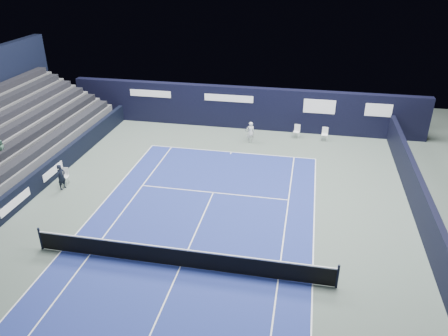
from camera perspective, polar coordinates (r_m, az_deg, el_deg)
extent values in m
plane|color=#4A584F|center=(20.45, -4.12, -9.26)|extent=(48.00, 48.00, 0.00)
cube|color=navy|center=(18.93, -5.72, -12.71)|extent=(10.97, 23.77, 0.01)
cube|color=black|center=(23.53, 24.22, -4.02)|extent=(0.30, 22.00, 1.80)
cube|color=silver|center=(31.35, 9.44, 4.66)|extent=(0.48, 0.47, 0.04)
cube|color=silver|center=(31.43, 9.55, 5.22)|extent=(0.42, 0.11, 0.50)
cylinder|color=silver|center=(31.55, 9.80, 4.35)|extent=(0.02, 0.02, 0.44)
cylinder|color=silver|center=(31.62, 9.16, 4.45)|extent=(0.02, 0.02, 0.44)
cylinder|color=silver|center=(31.24, 9.66, 4.14)|extent=(0.02, 0.02, 0.44)
cylinder|color=silver|center=(31.31, 9.02, 4.24)|extent=(0.02, 0.02, 0.44)
cube|color=white|center=(31.42, 9.57, 5.37)|extent=(0.35, 0.14, 0.32)
cube|color=white|center=(31.25, 13.00, 4.25)|extent=(0.44, 0.43, 0.04)
cube|color=white|center=(31.33, 13.07, 4.82)|extent=(0.42, 0.06, 0.50)
cylinder|color=white|center=(31.48, 13.30, 3.96)|extent=(0.02, 0.02, 0.44)
cylinder|color=white|center=(31.49, 12.66, 4.04)|extent=(0.02, 0.02, 0.44)
cylinder|color=white|center=(31.17, 13.27, 3.73)|extent=(0.02, 0.02, 0.44)
cylinder|color=white|center=(31.18, 12.62, 3.81)|extent=(0.02, 0.02, 0.44)
cube|color=white|center=(26.34, -20.13, -1.09)|extent=(0.47, 0.45, 0.04)
cube|color=white|center=(26.38, -20.07, -0.40)|extent=(0.42, 0.09, 0.50)
cylinder|color=white|center=(26.50, -19.57, -1.35)|extent=(0.02, 0.02, 0.44)
cylinder|color=white|center=(26.64, -20.28, -1.33)|extent=(0.02, 0.02, 0.44)
cylinder|color=white|center=(26.23, -19.83, -1.70)|extent=(0.02, 0.02, 0.44)
cylinder|color=white|center=(26.37, -20.55, -1.67)|extent=(0.02, 0.02, 0.44)
imported|color=black|center=(25.72, -20.47, -1.09)|extent=(0.48, 0.61, 1.46)
cube|color=white|center=(28.82, 0.96, 2.10)|extent=(10.97, 0.06, 0.00)
cube|color=white|center=(18.37, 11.49, -14.63)|extent=(0.06, 23.77, 0.00)
cube|color=white|center=(20.96, -20.47, -10.11)|extent=(0.06, 23.77, 0.00)
cube|color=white|center=(18.36, 7.09, -14.25)|extent=(0.06, 23.77, 0.00)
cube|color=white|center=(20.34, -17.10, -10.77)|extent=(0.06, 23.77, 0.00)
cube|color=white|center=(24.03, -1.41, -3.22)|extent=(8.23, 0.06, 0.00)
cube|color=white|center=(18.93, -5.72, -12.69)|extent=(0.06, 12.80, 0.00)
cube|color=white|center=(28.69, 0.91, 1.98)|extent=(0.06, 0.30, 0.00)
cylinder|color=black|center=(18.09, 14.62, -13.54)|extent=(0.10, 0.10, 1.10)
cylinder|color=black|center=(21.12, -22.86, -8.49)|extent=(0.10, 0.10, 1.10)
cube|color=black|center=(18.65, -5.78, -11.62)|extent=(12.80, 0.03, 0.86)
cube|color=white|center=(18.38, -5.84, -10.52)|extent=(12.80, 0.05, 0.06)
cube|color=black|center=(32.49, 2.47, 7.89)|extent=(26.00, 0.60, 3.10)
cube|color=silver|center=(33.70, -9.60, 9.57)|extent=(3.20, 0.02, 0.50)
cube|color=silver|center=(32.12, 0.62, 9.10)|extent=(3.60, 0.02, 0.50)
cube|color=silver|center=(31.69, 12.35, 7.85)|extent=(2.20, 0.02, 1.00)
cube|color=silver|center=(32.05, 19.54, 7.14)|extent=(1.80, 0.02, 0.90)
cube|color=black|center=(26.95, -21.74, -0.36)|extent=(0.30, 22.00, 1.20)
cube|color=silver|center=(24.38, -25.58, -4.04)|extent=(0.02, 2.40, 0.45)
cube|color=silver|center=(26.86, -21.44, -0.39)|extent=(0.02, 2.00, 0.45)
cube|color=#454547|center=(27.92, -21.82, 1.08)|extent=(0.90, 16.00, 1.65)
cube|color=#464648|center=(28.32, -23.44, 1.63)|extent=(0.90, 16.00, 2.10)
cube|color=#4F4F52|center=(28.74, -25.01, 2.16)|extent=(0.90, 16.00, 2.55)
cube|color=#434345|center=(29.19, -26.53, 2.68)|extent=(0.90, 16.00, 3.00)
cube|color=black|center=(27.53, -22.18, 3.00)|extent=(0.63, 15.20, 0.40)
cube|color=black|center=(27.86, -23.90, 3.96)|extent=(0.63, 15.20, 0.40)
cube|color=black|center=(28.23, -25.58, 4.89)|extent=(0.63, 15.20, 0.40)
cube|color=black|center=(28.62, -27.22, 5.79)|extent=(0.63, 15.20, 0.40)
imported|color=#2E4D3B|center=(25.85, -27.11, 2.28)|extent=(0.33, 0.49, 0.97)
imported|color=white|center=(30.12, 3.48, 4.70)|extent=(0.62, 0.50, 1.50)
cylinder|color=black|center=(29.75, 3.12, 5.04)|extent=(0.03, 0.29, 0.13)
torus|color=black|center=(29.48, 3.06, 5.05)|extent=(0.30, 0.13, 0.29)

